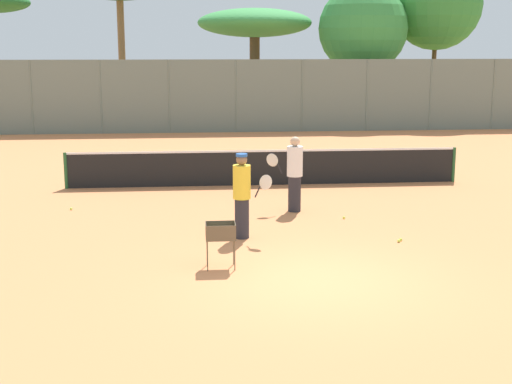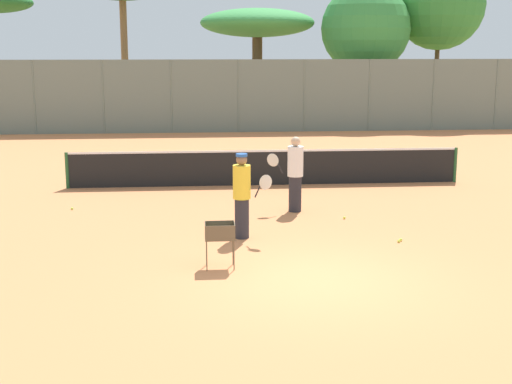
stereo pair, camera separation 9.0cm
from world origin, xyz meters
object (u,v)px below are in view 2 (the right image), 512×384
player_white_outfit (295,173)px  player_red_cap (242,195)px  tennis_net (266,167)px  parked_car (201,111)px  ball_cart (220,235)px

player_white_outfit → player_red_cap: 2.85m
tennis_net → player_white_outfit: 3.55m
parked_car → tennis_net: bearing=-84.3°
player_white_outfit → ball_cart: 4.98m
tennis_net → player_red_cap: size_ratio=6.34×
tennis_net → parked_car: 17.53m
tennis_net → player_white_outfit: size_ratio=6.19×
tennis_net → parked_car: size_ratio=2.82×
tennis_net → ball_cart: tennis_net is taller
player_white_outfit → ball_cart: bearing=71.5°
tennis_net → parked_car: (-1.75, 17.44, 0.10)m
player_white_outfit → player_red_cap: player_white_outfit is taller
player_white_outfit → parked_car: 21.05m
tennis_net → ball_cart: (-1.67, -8.02, 0.09)m
player_red_cap → parked_car: (-0.65, 23.37, -0.31)m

